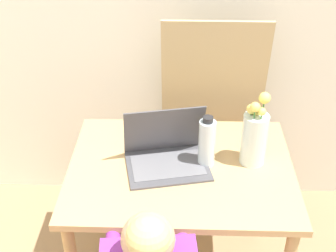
% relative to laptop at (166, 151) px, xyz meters
% --- Properties ---
extents(dining_table, '(0.97, 0.74, 0.72)m').
position_rel_laptop_xyz_m(dining_table, '(0.07, -0.03, -0.16)').
color(dining_table, tan).
rests_on(dining_table, ground_plane).
extents(laptop, '(0.39, 0.33, 0.26)m').
position_rel_laptop_xyz_m(laptop, '(0.00, 0.00, 0.00)').
color(laptop, '#4C4C51').
rests_on(laptop, dining_table).
extents(flower_vase, '(0.11, 0.11, 0.34)m').
position_rel_laptop_xyz_m(flower_vase, '(0.38, 0.02, 0.08)').
color(flower_vase, silver).
rests_on(flower_vase, dining_table).
extents(water_bottle, '(0.07, 0.07, 0.24)m').
position_rel_laptop_xyz_m(water_bottle, '(0.17, -0.00, 0.05)').
color(water_bottle, silver).
rests_on(water_bottle, dining_table).
extents(cardboard_panel, '(0.53, 0.18, 1.20)m').
position_rel_laptop_xyz_m(cardboard_panel, '(0.23, 0.54, -0.18)').
color(cardboard_panel, tan).
rests_on(cardboard_panel, ground_plane).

